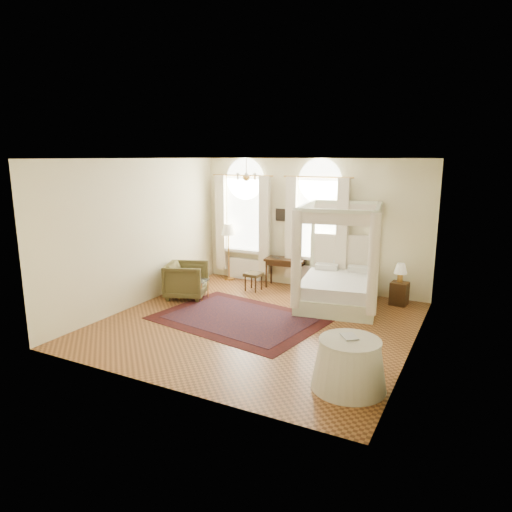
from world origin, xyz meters
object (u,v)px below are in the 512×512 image
at_px(nightstand, 399,293).
at_px(coffee_table, 193,282).
at_px(canopy_bed, 339,283).
at_px(floor_lamp, 229,232).
at_px(writing_desk, 285,263).
at_px(armchair, 187,280).
at_px(stool, 253,276).
at_px(side_table, 349,364).

height_order(nightstand, coffee_table, nightstand).
distance_m(canopy_bed, floor_lamp, 3.58).
distance_m(writing_desk, armchair, 2.60).
xyz_separation_m(nightstand, armchair, (-4.67, -1.77, 0.16)).
height_order(canopy_bed, stool, canopy_bed).
relative_size(nightstand, side_table, 0.48).
bearing_deg(nightstand, stool, -171.64).
bearing_deg(stool, canopy_bed, -4.85).
bearing_deg(side_table, stool, 133.17).
bearing_deg(armchair, writing_desk, -63.70).
distance_m(nightstand, side_table, 4.32).
xyz_separation_m(nightstand, floor_lamp, (-4.61, 0.14, 1.05)).
xyz_separation_m(armchair, side_table, (4.73, -2.55, -0.06)).
xyz_separation_m(stool, floor_lamp, (-1.11, 0.66, 0.94)).
xyz_separation_m(writing_desk, armchair, (-1.75, -1.91, -0.23)).
bearing_deg(armchair, side_table, -139.50).
bearing_deg(stool, nightstand, 8.36).
xyz_separation_m(writing_desk, coffee_table, (-1.56, -1.91, -0.24)).
height_order(armchair, floor_lamp, floor_lamp).
bearing_deg(stool, floor_lamp, 149.36).
bearing_deg(coffee_table, nightstand, 21.52).
distance_m(canopy_bed, armchair, 3.60).
relative_size(coffee_table, side_table, 0.67).
relative_size(nightstand, writing_desk, 0.49).
xyz_separation_m(floor_lamp, side_table, (4.67, -4.46, -0.95)).
relative_size(canopy_bed, coffee_table, 3.23).
height_order(stool, armchair, armchair).
bearing_deg(armchair, nightstand, -90.45).
xyz_separation_m(nightstand, stool, (-3.50, -0.52, 0.12)).
distance_m(canopy_bed, writing_desk, 1.90).
bearing_deg(writing_desk, coffee_table, -129.23).
distance_m(writing_desk, floor_lamp, 1.82).
xyz_separation_m(canopy_bed, stool, (-2.28, 0.19, -0.14)).
distance_m(stool, coffee_table, 1.58).
relative_size(nightstand, floor_lamp, 0.34).
height_order(nightstand, side_table, side_table).
relative_size(stool, side_table, 0.42).
xyz_separation_m(canopy_bed, side_table, (1.28, -3.60, -0.16)).
height_order(writing_desk, coffee_table, writing_desk).
bearing_deg(floor_lamp, canopy_bed, -14.10).
height_order(writing_desk, stool, writing_desk).
bearing_deg(floor_lamp, coffee_table, -85.74).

